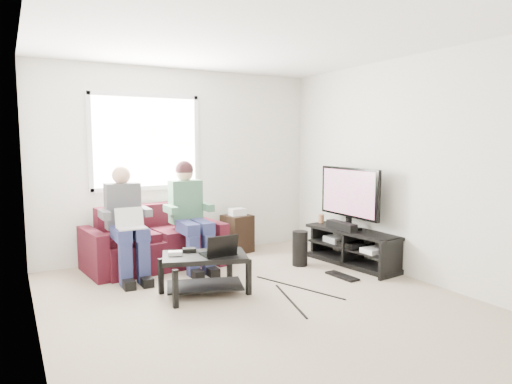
% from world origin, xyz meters
% --- Properties ---
extents(floor, '(4.50, 4.50, 0.00)m').
position_xyz_m(floor, '(0.00, 0.00, 0.00)').
color(floor, tan).
rests_on(floor, ground).
extents(ceiling, '(4.50, 4.50, 0.00)m').
position_xyz_m(ceiling, '(0.00, 0.00, 2.60)').
color(ceiling, white).
rests_on(ceiling, wall_back).
extents(wall_back, '(4.50, 0.00, 4.50)m').
position_xyz_m(wall_back, '(0.00, 2.25, 1.30)').
color(wall_back, silver).
rests_on(wall_back, floor).
extents(wall_front, '(4.50, 0.00, 4.50)m').
position_xyz_m(wall_front, '(0.00, -2.25, 1.30)').
color(wall_front, silver).
rests_on(wall_front, floor).
extents(wall_left, '(0.00, 4.50, 4.50)m').
position_xyz_m(wall_left, '(-2.00, 0.00, 1.30)').
color(wall_left, silver).
rests_on(wall_left, floor).
extents(wall_right, '(0.00, 4.50, 4.50)m').
position_xyz_m(wall_right, '(2.00, 0.00, 1.30)').
color(wall_right, silver).
rests_on(wall_right, floor).
extents(window, '(1.48, 0.04, 1.28)m').
position_xyz_m(window, '(-0.50, 2.23, 1.60)').
color(window, white).
rests_on(window, wall_back).
extents(sofa, '(1.76, 0.94, 0.78)m').
position_xyz_m(sofa, '(-0.55, 1.82, 0.30)').
color(sofa, '#431020').
rests_on(sofa, floor).
extents(person_left, '(0.40, 0.70, 1.32)m').
position_xyz_m(person_left, '(-0.95, 1.54, 0.72)').
color(person_left, navy).
rests_on(person_left, sofa).
extents(person_right, '(0.40, 0.71, 1.36)m').
position_xyz_m(person_right, '(-0.15, 1.56, 0.78)').
color(person_right, navy).
rests_on(person_right, sofa).
extents(laptop_silver, '(0.36, 0.28, 0.24)m').
position_xyz_m(laptop_silver, '(-0.95, 1.29, 0.69)').
color(laptop_silver, silver).
rests_on(laptop_silver, person_left).
extents(coffee_table, '(0.98, 0.77, 0.43)m').
position_xyz_m(coffee_table, '(-0.39, 0.50, 0.32)').
color(coffee_table, black).
rests_on(coffee_table, floor).
extents(laptop_black, '(0.41, 0.35, 0.24)m').
position_xyz_m(laptop_black, '(-0.27, 0.42, 0.55)').
color(laptop_black, black).
rests_on(laptop_black, coffee_table).
extents(controller_a, '(0.16, 0.13, 0.04)m').
position_xyz_m(controller_a, '(-0.67, 0.62, 0.45)').
color(controller_a, silver).
rests_on(controller_a, coffee_table).
extents(controller_b, '(0.16, 0.13, 0.04)m').
position_xyz_m(controller_b, '(-0.49, 0.68, 0.45)').
color(controller_b, black).
rests_on(controller_b, coffee_table).
extents(controller_c, '(0.16, 0.13, 0.04)m').
position_xyz_m(controller_c, '(-0.09, 0.65, 0.45)').
color(controller_c, gray).
rests_on(controller_c, coffee_table).
extents(tv_stand, '(0.60, 1.44, 0.46)m').
position_xyz_m(tv_stand, '(1.77, 0.65, 0.21)').
color(tv_stand, black).
rests_on(tv_stand, floor).
extents(tv, '(0.12, 1.10, 0.81)m').
position_xyz_m(tv, '(1.77, 0.75, 0.92)').
color(tv, black).
rests_on(tv, tv_stand).
extents(soundbar, '(0.12, 0.50, 0.10)m').
position_xyz_m(soundbar, '(1.65, 0.75, 0.51)').
color(soundbar, black).
rests_on(soundbar, tv_stand).
extents(drink_cup, '(0.08, 0.08, 0.12)m').
position_xyz_m(drink_cup, '(1.72, 1.28, 0.52)').
color(drink_cup, '#9F6B44').
rests_on(drink_cup, tv_stand).
extents(console_white, '(0.30, 0.22, 0.06)m').
position_xyz_m(console_white, '(1.77, 0.25, 0.27)').
color(console_white, silver).
rests_on(console_white, tv_stand).
extents(console_grey, '(0.34, 0.26, 0.08)m').
position_xyz_m(console_grey, '(1.77, 0.95, 0.28)').
color(console_grey, gray).
rests_on(console_grey, tv_stand).
extents(console_black, '(0.38, 0.30, 0.07)m').
position_xyz_m(console_black, '(1.77, 0.60, 0.28)').
color(console_black, black).
rests_on(console_black, tv_stand).
extents(subwoofer, '(0.20, 0.20, 0.45)m').
position_xyz_m(subwoofer, '(1.13, 0.95, 0.23)').
color(subwoofer, black).
rests_on(subwoofer, floor).
extents(keyboard_floor, '(0.18, 0.45, 0.02)m').
position_xyz_m(keyboard_floor, '(1.28, 0.28, 0.01)').
color(keyboard_floor, black).
rests_on(keyboard_floor, floor).
extents(end_table, '(0.36, 0.36, 0.64)m').
position_xyz_m(end_table, '(0.74, 2.00, 0.29)').
color(end_table, black).
rests_on(end_table, floor).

